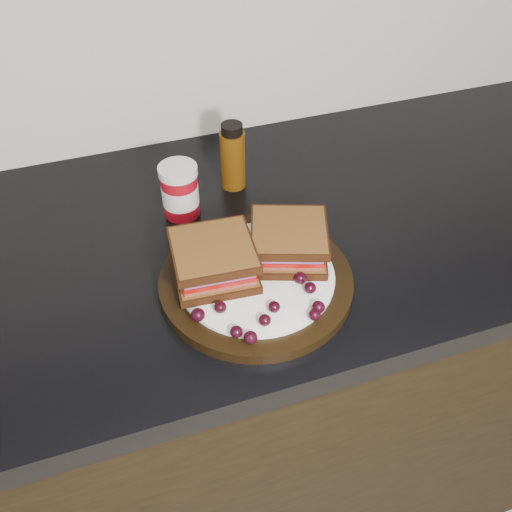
{
  "coord_description": "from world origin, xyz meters",
  "views": [
    {
      "loc": [
        0.09,
        1.04,
        1.5
      ],
      "look_at": [
        0.27,
        1.58,
        0.96
      ],
      "focal_mm": 40.0,
      "sensor_mm": 36.0,
      "label": 1
    }
  ],
  "objects_px": {
    "condiment_jar": "(180,191)",
    "oil_bottle": "(233,156)",
    "sandwich_left": "(214,260)",
    "plate": "(256,281)"
  },
  "relations": [
    {
      "from": "plate",
      "to": "condiment_jar",
      "type": "height_order",
      "value": "condiment_jar"
    },
    {
      "from": "condiment_jar",
      "to": "oil_bottle",
      "type": "bearing_deg",
      "value": 24.67
    },
    {
      "from": "condiment_jar",
      "to": "oil_bottle",
      "type": "relative_size",
      "value": 0.76
    },
    {
      "from": "condiment_jar",
      "to": "oil_bottle",
      "type": "height_order",
      "value": "oil_bottle"
    },
    {
      "from": "sandwich_left",
      "to": "condiment_jar",
      "type": "bearing_deg",
      "value": 96.85
    },
    {
      "from": "plate",
      "to": "oil_bottle",
      "type": "xyz_separation_m",
      "value": [
        0.04,
        0.25,
        0.05
      ]
    },
    {
      "from": "plate",
      "to": "sandwich_left",
      "type": "distance_m",
      "value": 0.07
    },
    {
      "from": "condiment_jar",
      "to": "sandwich_left",
      "type": "bearing_deg",
      "value": -87.52
    },
    {
      "from": "sandwich_left",
      "to": "plate",
      "type": "bearing_deg",
      "value": -16.7
    },
    {
      "from": "plate",
      "to": "sandwich_left",
      "type": "relative_size",
      "value": 2.46
    }
  ]
}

